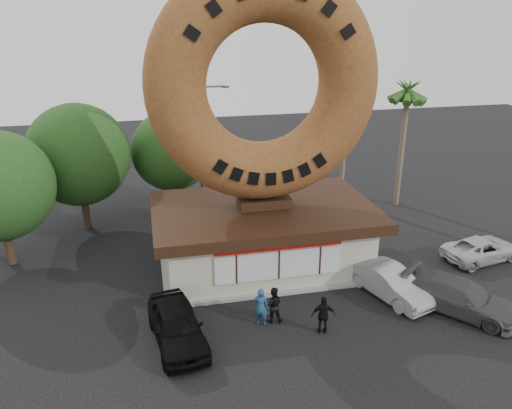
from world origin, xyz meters
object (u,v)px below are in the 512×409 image
Objects in this scene: car_black at (177,325)px; car_silver at (390,283)px; car_white at (482,249)px; donut_shop at (264,234)px; giant_donut at (264,85)px; person_center at (273,305)px; street_lamp at (202,139)px; person_right at (324,315)px; person_left at (261,307)px; car_grey at (461,297)px.

car_black reaches higher than car_silver.
car_silver reaches higher than car_white.
donut_shop is 1.01× the size of giant_donut.
giant_donut reaches higher than car_white.
car_black is (-4.13, -0.55, -0.03)m from person_center.
street_lamp is 18.44m from car_white.
street_lamp is 16.38m from car_silver.
person_center is at bearing 168.55° from car_silver.
car_white is (13.43, -12.04, -3.87)m from street_lamp.
giant_donut is at bearing 69.67° from car_white.
giant_donut is 6.50× the size of person_right.
person_left is (-1.36, -5.25, -8.46)m from giant_donut.
giant_donut is 2.51× the size of car_white.
car_black is (-4.92, -5.70, -8.53)m from giant_donut.
donut_shop is at bearing -80.21° from person_left.
person_right is 6.47m from car_grey.
car_white is at bearing -41.87° from street_lamp.
person_left is at bearing -12.29° from person_right.
person_center is at bearing -20.85° from person_right.
person_left is 6.45m from car_silver.
giant_donut is at bearing 40.97° from car_black.
person_left reaches higher than car_silver.
person_right is 5.99m from car_black.
car_black is at bearing 18.39° from person_center.
person_left is 3.59m from car_black.
street_lamp is 1.72× the size of car_black.
car_grey is at bearing -39.74° from giant_donut.
car_silver is (5.03, -4.37, -1.04)m from donut_shop.
person_center is at bearing 93.80° from car_white.
giant_donut is 9.97m from person_center.
car_grey is 1.14× the size of car_white.
person_center is 8.36m from car_grey.
donut_shop is 2.55× the size of car_white.
car_white is at bearing -144.20° from person_right.
person_left is 0.39× the size of car_silver.
car_silver is at bearing 99.40° from car_white.
donut_shop is 6.52m from person_right.
person_center is (1.06, -15.16, -3.66)m from street_lamp.
person_center is 0.33× the size of car_grey.
donut_shop is 6.49× the size of person_left.
donut_shop is 10.54m from street_lamp.
person_center is 12.76m from car_white.
person_right reaches higher than car_black.
person_right reaches higher than car_silver.
person_left reaches higher than car_white.
giant_donut is 2.20× the size of car_grey.
street_lamp is at bearing -75.18° from person_center.
street_lamp is at bearing 37.77° from car_white.
car_white is (11.57, -2.02, -1.16)m from donut_shop.
car_white is (10.55, 4.36, -0.24)m from person_right.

